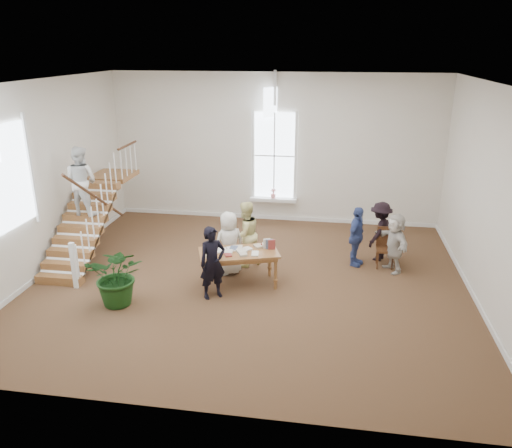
% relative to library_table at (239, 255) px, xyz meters
% --- Properties ---
extents(ground, '(10.00, 10.00, 0.00)m').
position_rel_library_table_xyz_m(ground, '(0.22, 0.23, -0.74)').
color(ground, '#4E321E').
rests_on(ground, ground).
extents(room_shell, '(10.49, 10.00, 10.00)m').
position_rel_library_table_xyz_m(room_shell, '(0.22, 4.63, -0.34)').
color(room_shell, silver).
rests_on(room_shell, ground).
extents(staircase, '(1.10, 4.10, 2.92)m').
position_rel_library_table_xyz_m(staircase, '(-4.12, 0.98, 0.88)').
color(staircase, brown).
rests_on(staircase, ground).
extents(library_table, '(1.95, 1.40, 0.89)m').
position_rel_library_table_xyz_m(library_table, '(0.00, 0.00, 0.00)').
color(library_table, brown).
rests_on(library_table, ground).
extents(police_officer, '(0.71, 0.66, 1.62)m').
position_rel_library_table_xyz_m(police_officer, '(-0.45, -0.65, 0.07)').
color(police_officer, black).
rests_on(police_officer, ground).
extents(elderly_woman, '(0.90, 0.85, 1.55)m').
position_rel_library_table_xyz_m(elderly_woman, '(-0.35, 0.60, 0.03)').
color(elderly_woman, silver).
rests_on(elderly_woman, ground).
extents(person_yellow, '(1.02, 1.02, 1.66)m').
position_rel_library_table_xyz_m(person_yellow, '(-0.05, 1.10, 0.09)').
color(person_yellow, '#EBE393').
rests_on(person_yellow, ground).
extents(woman_cluster_a, '(0.66, 0.96, 1.52)m').
position_rel_library_table_xyz_m(woman_cluster_a, '(2.67, 1.55, 0.02)').
color(woman_cluster_a, '#374884').
rests_on(woman_cluster_a, ground).
extents(woman_cluster_b, '(0.96, 1.14, 1.53)m').
position_rel_library_table_xyz_m(woman_cluster_b, '(3.27, 2.00, 0.02)').
color(woman_cluster_b, black).
rests_on(woman_cluster_b, ground).
extents(woman_cluster_c, '(0.95, 1.42, 1.46)m').
position_rel_library_table_xyz_m(woman_cluster_c, '(3.57, 1.35, -0.01)').
color(woman_cluster_c, beige).
rests_on(woman_cluster_c, ground).
extents(floor_plant, '(1.32, 1.18, 1.34)m').
position_rel_library_table_xyz_m(floor_plant, '(-2.33, -1.28, -0.07)').
color(floor_plant, '#143912').
rests_on(floor_plant, ground).
extents(side_chair, '(0.43, 0.43, 1.00)m').
position_rel_library_table_xyz_m(side_chair, '(3.39, 1.63, -0.19)').
color(side_chair, '#331C0E').
rests_on(side_chair, ground).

